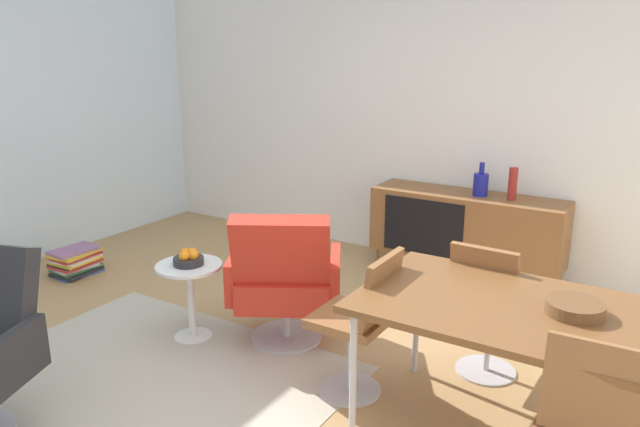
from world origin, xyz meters
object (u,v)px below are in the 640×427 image
object	(u,v)px
magazine_stack	(75,261)
side_table_round	(191,292)
vase_cobalt	(513,184)
lounge_chair_red	(284,277)
dining_chair_back_left	(488,304)
dining_table	(531,318)
wooden_bowl_on_table	(575,308)
fruit_bowl	(189,258)
vase_sculptural_dark	(481,184)
sideboard	(466,226)
dining_chair_near_window	(361,318)

from	to	relation	value
magazine_stack	side_table_round	bearing A→B (deg)	-10.69
vase_cobalt	lounge_chair_red	distance (m)	2.08
dining_chair_back_left	lounge_chair_red	world-z (taller)	lounge_chair_red
dining_table	side_table_round	xyz separation A→B (m)	(-2.18, 0.01, -0.38)
dining_table	lounge_chair_red	size ratio (longest dim) A/B	1.69
wooden_bowl_on_table	magazine_stack	size ratio (longest dim) A/B	0.64
lounge_chair_red	fruit_bowl	distance (m)	0.65
vase_sculptural_dark	magazine_stack	bearing A→B (deg)	-149.33
sideboard	dining_chair_back_left	world-z (taller)	dining_chair_back_left
vase_sculptural_dark	dining_chair_back_left	size ratio (longest dim) A/B	0.32
vase_cobalt	magazine_stack	xyz separation A→B (m)	(-3.21, -1.75, -0.73)
dining_table	dining_chair_back_left	xyz separation A→B (m)	(-0.35, 0.56, -0.23)
sideboard	dining_table	world-z (taller)	dining_table
dining_table	wooden_bowl_on_table	size ratio (longest dim) A/B	6.15
dining_table	fruit_bowl	distance (m)	2.19
wooden_bowl_on_table	side_table_round	bearing A→B (deg)	-179.02
dining_chair_near_window	wooden_bowl_on_table	bearing A→B (deg)	2.82
sideboard	dining_chair_back_left	bearing A→B (deg)	-66.91
vase_sculptural_dark	dining_chair_back_left	xyz separation A→B (m)	(0.55, -1.52, -0.35)
dining_chair_near_window	fruit_bowl	size ratio (longest dim) A/B	4.28
lounge_chair_red	side_table_round	bearing A→B (deg)	-156.09
lounge_chair_red	vase_cobalt	bearing A→B (deg)	62.20
dining_table	dining_chair_back_left	world-z (taller)	dining_chair_back_left
sideboard	fruit_bowl	size ratio (longest dim) A/B	8.00
vase_sculptural_dark	dining_table	world-z (taller)	vase_sculptural_dark
vase_sculptural_dark	dining_chair_near_window	bearing A→B (deg)	-89.70
dining_table	magazine_stack	world-z (taller)	dining_table
vase_cobalt	dining_chair_back_left	bearing A→B (deg)	-79.11
side_table_round	fruit_bowl	world-z (taller)	fruit_bowl
dining_chair_back_left	lounge_chair_red	size ratio (longest dim) A/B	0.90
wooden_bowl_on_table	side_table_round	world-z (taller)	wooden_bowl_on_table
vase_cobalt	dining_chair_back_left	world-z (taller)	vase_cobalt
sideboard	fruit_bowl	distance (m)	2.38
vase_sculptural_dark	dining_chair_back_left	world-z (taller)	vase_sculptural_dark
wooden_bowl_on_table	dining_chair_near_window	world-z (taller)	dining_chair_near_window
fruit_bowl	dining_chair_back_left	bearing A→B (deg)	16.57
vase_sculptural_dark	magazine_stack	size ratio (longest dim) A/B	0.68
side_table_round	fruit_bowl	size ratio (longest dim) A/B	2.60
vase_sculptural_dark	lounge_chair_red	size ratio (longest dim) A/B	0.29
dining_table	side_table_round	bearing A→B (deg)	179.68
dining_chair_near_window	vase_sculptural_dark	bearing A→B (deg)	90.30
vase_cobalt	magazine_stack	bearing A→B (deg)	-151.37
wooden_bowl_on_table	fruit_bowl	size ratio (longest dim) A/B	1.30
vase_sculptural_dark	side_table_round	world-z (taller)	vase_sculptural_dark
dining_table	lounge_chair_red	distance (m)	1.64
dining_chair_near_window	dining_chair_back_left	world-z (taller)	same
wooden_bowl_on_table	magazine_stack	distance (m)	4.09
vase_sculptural_dark	fruit_bowl	world-z (taller)	vase_sculptural_dark
vase_sculptural_dark	side_table_round	distance (m)	2.48
sideboard	vase_sculptural_dark	size ratio (longest dim) A/B	5.79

